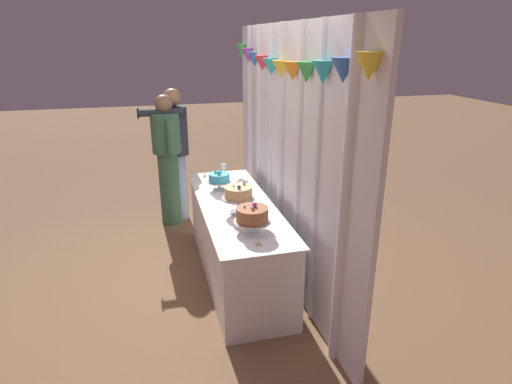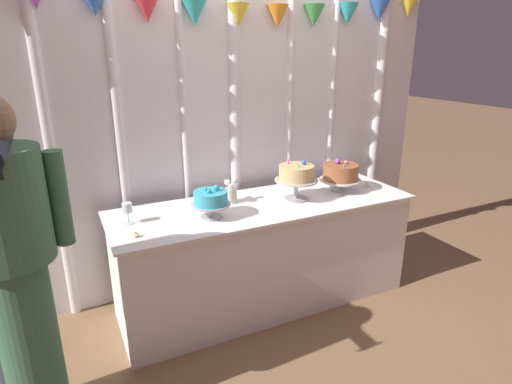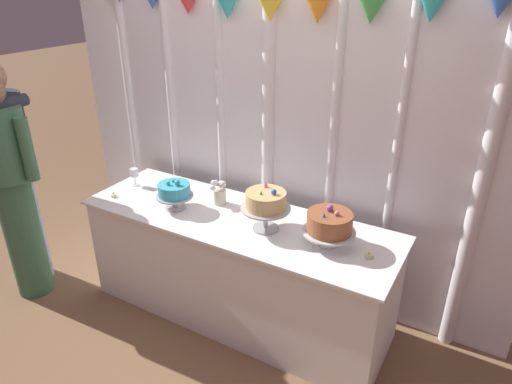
{
  "view_description": "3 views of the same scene",
  "coord_description": "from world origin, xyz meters",
  "px_view_note": "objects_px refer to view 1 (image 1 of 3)",
  "views": [
    {
      "loc": [
        3.72,
        -0.67,
        2.28
      ],
      "look_at": [
        0.29,
        0.22,
        0.99
      ],
      "focal_mm": 29.68,
      "sensor_mm": 36.0,
      "label": 1
    },
    {
      "loc": [
        -1.26,
        -2.34,
        1.8
      ],
      "look_at": [
        -0.07,
        0.1,
        0.87
      ],
      "focal_mm": 29.46,
      "sensor_mm": 36.0,
      "label": 2
    },
    {
      "loc": [
        1.42,
        -2.1,
        2.23
      ],
      "look_at": [
        0.16,
        0.08,
        1.01
      ],
      "focal_mm": 32.18,
      "sensor_mm": 36.0,
      "label": 3
    }
  ],
  "objects_px": {
    "cake_display_center": "(238,194)",
    "wine_glass": "(223,167)",
    "guest_girl_blue_dress": "(175,149)",
    "guest_man_pink_jacket": "(167,156)",
    "cake_display_leftmost": "(219,178)",
    "cake_display_rightmost": "(252,215)",
    "cake_table": "(237,240)",
    "tealight_far_left": "(205,176)",
    "flower_vase": "(243,188)",
    "tealight_near_left": "(258,243)"
  },
  "relations": [
    {
      "from": "flower_vase",
      "to": "tealight_near_left",
      "type": "distance_m",
      "value": 1.11
    },
    {
      "from": "flower_vase",
      "to": "tealight_far_left",
      "type": "height_order",
      "value": "flower_vase"
    },
    {
      "from": "flower_vase",
      "to": "guest_man_pink_jacket",
      "type": "relative_size",
      "value": 0.11
    },
    {
      "from": "cake_display_rightmost",
      "to": "guest_man_pink_jacket",
      "type": "relative_size",
      "value": 0.19
    },
    {
      "from": "cake_display_center",
      "to": "wine_glass",
      "type": "xyz_separation_m",
      "value": [
        -1.15,
        0.08,
        -0.09
      ]
    },
    {
      "from": "cake_display_center",
      "to": "tealight_far_left",
      "type": "relative_size",
      "value": 8.13
    },
    {
      "from": "cake_display_center",
      "to": "tealight_near_left",
      "type": "relative_size",
      "value": 6.03
    },
    {
      "from": "cake_table",
      "to": "guest_girl_blue_dress",
      "type": "distance_m",
      "value": 1.79
    },
    {
      "from": "tealight_near_left",
      "to": "guest_man_pink_jacket",
      "type": "distance_m",
      "value": 2.44
    },
    {
      "from": "cake_display_center",
      "to": "flower_vase",
      "type": "bearing_deg",
      "value": 162.04
    },
    {
      "from": "cake_display_leftmost",
      "to": "cake_display_rightmost",
      "type": "height_order",
      "value": "cake_display_rightmost"
    },
    {
      "from": "tealight_far_left",
      "to": "cake_display_leftmost",
      "type": "bearing_deg",
      "value": 10.13
    },
    {
      "from": "cake_table",
      "to": "guest_girl_blue_dress",
      "type": "height_order",
      "value": "guest_girl_blue_dress"
    },
    {
      "from": "guest_man_pink_jacket",
      "to": "guest_girl_blue_dress",
      "type": "xyz_separation_m",
      "value": [
        -0.14,
        0.11,
        0.05
      ]
    },
    {
      "from": "guest_girl_blue_dress",
      "to": "cake_display_leftmost",
      "type": "bearing_deg",
      "value": 16.58
    },
    {
      "from": "guest_girl_blue_dress",
      "to": "wine_glass",
      "type": "bearing_deg",
      "value": 34.74
    },
    {
      "from": "wine_glass",
      "to": "guest_girl_blue_dress",
      "type": "relative_size",
      "value": 0.08
    },
    {
      "from": "cake_display_rightmost",
      "to": "guest_girl_blue_dress",
      "type": "height_order",
      "value": "guest_girl_blue_dress"
    },
    {
      "from": "tealight_near_left",
      "to": "cake_display_center",
      "type": "bearing_deg",
      "value": -178.95
    },
    {
      "from": "cake_display_leftmost",
      "to": "wine_glass",
      "type": "bearing_deg",
      "value": 164.49
    },
    {
      "from": "cake_display_leftmost",
      "to": "cake_display_center",
      "type": "distance_m",
      "value": 0.67
    },
    {
      "from": "tealight_far_left",
      "to": "guest_man_pink_jacket",
      "type": "relative_size",
      "value": 0.02
    },
    {
      "from": "cake_table",
      "to": "cake_display_leftmost",
      "type": "distance_m",
      "value": 0.68
    },
    {
      "from": "cake_table",
      "to": "wine_glass",
      "type": "relative_size",
      "value": 15.88
    },
    {
      "from": "cake_table",
      "to": "cake_display_leftmost",
      "type": "bearing_deg",
      "value": -168.66
    },
    {
      "from": "cake_display_rightmost",
      "to": "tealight_near_left",
      "type": "xyz_separation_m",
      "value": [
        0.25,
        -0.02,
        -0.13
      ]
    },
    {
      "from": "tealight_far_left",
      "to": "guest_girl_blue_dress",
      "type": "relative_size",
      "value": 0.02
    },
    {
      "from": "cake_table",
      "to": "wine_glass",
      "type": "bearing_deg",
      "value": 176.88
    },
    {
      "from": "cake_display_leftmost",
      "to": "wine_glass",
      "type": "height_order",
      "value": "cake_display_leftmost"
    },
    {
      "from": "cake_display_rightmost",
      "to": "wine_glass",
      "type": "height_order",
      "value": "cake_display_rightmost"
    },
    {
      "from": "wine_glass",
      "to": "tealight_far_left",
      "type": "xyz_separation_m",
      "value": [
        0.0,
        -0.22,
        -0.09
      ]
    },
    {
      "from": "cake_table",
      "to": "cake_display_center",
      "type": "distance_m",
      "value": 0.62
    },
    {
      "from": "cake_display_leftmost",
      "to": "guest_man_pink_jacket",
      "type": "bearing_deg",
      "value": -156.28
    },
    {
      "from": "cake_display_leftmost",
      "to": "guest_girl_blue_dress",
      "type": "relative_size",
      "value": 0.15
    },
    {
      "from": "flower_vase",
      "to": "guest_man_pink_jacket",
      "type": "bearing_deg",
      "value": -152.41
    },
    {
      "from": "cake_display_rightmost",
      "to": "tealight_near_left",
      "type": "distance_m",
      "value": 0.28
    },
    {
      "from": "cake_display_leftmost",
      "to": "tealight_near_left",
      "type": "distance_m",
      "value": 1.32
    },
    {
      "from": "cake_display_center",
      "to": "tealight_near_left",
      "type": "bearing_deg",
      "value": 1.05
    },
    {
      "from": "cake_display_center",
      "to": "cake_display_rightmost",
      "type": "bearing_deg",
      "value": 3.88
    },
    {
      "from": "cake_display_center",
      "to": "wine_glass",
      "type": "relative_size",
      "value": 2.28
    },
    {
      "from": "guest_girl_blue_dress",
      "to": "guest_man_pink_jacket",
      "type": "bearing_deg",
      "value": -36.71
    },
    {
      "from": "cake_display_leftmost",
      "to": "flower_vase",
      "type": "bearing_deg",
      "value": 42.76
    },
    {
      "from": "cake_table",
      "to": "guest_girl_blue_dress",
      "type": "xyz_separation_m",
      "value": [
        -1.64,
        -0.45,
        0.56
      ]
    },
    {
      "from": "tealight_far_left",
      "to": "guest_man_pink_jacket",
      "type": "xyz_separation_m",
      "value": [
        -0.57,
        -0.38,
        0.11
      ]
    },
    {
      "from": "wine_glass",
      "to": "guest_girl_blue_dress",
      "type": "distance_m",
      "value": 0.87
    },
    {
      "from": "cake_table",
      "to": "tealight_far_left",
      "type": "height_order",
      "value": "tealight_far_left"
    },
    {
      "from": "cake_display_center",
      "to": "tealight_far_left",
      "type": "bearing_deg",
      "value": -172.71
    },
    {
      "from": "wine_glass",
      "to": "cake_display_rightmost",
      "type": "bearing_deg",
      "value": -1.8
    },
    {
      "from": "cake_display_center",
      "to": "cake_display_rightmost",
      "type": "relative_size",
      "value": 0.98
    },
    {
      "from": "cake_display_rightmost",
      "to": "tealight_far_left",
      "type": "xyz_separation_m",
      "value": [
        -1.56,
        -0.17,
        -0.13
      ]
    }
  ]
}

